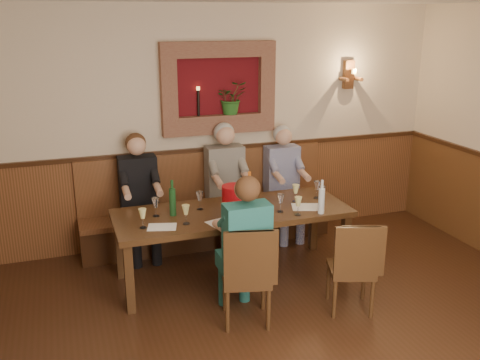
% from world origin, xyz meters
% --- Properties ---
extents(room_shell, '(6.04, 6.04, 2.82)m').
position_xyz_m(room_shell, '(0.00, 0.00, 1.89)').
color(room_shell, beige).
rests_on(room_shell, ground).
extents(wainscoting, '(6.02, 6.02, 1.15)m').
position_xyz_m(wainscoting, '(0.00, -0.00, 0.59)').
color(wainscoting, '#553518').
rests_on(wainscoting, ground).
extents(wall_niche, '(1.36, 0.30, 1.06)m').
position_xyz_m(wall_niche, '(0.24, 2.94, 1.81)').
color(wall_niche, '#590C12').
rests_on(wall_niche, ground).
extents(wall_sconce, '(0.25, 0.20, 0.35)m').
position_xyz_m(wall_sconce, '(1.90, 2.93, 1.94)').
color(wall_sconce, '#553518').
rests_on(wall_sconce, ground).
extents(dining_table, '(2.40, 0.90, 0.75)m').
position_xyz_m(dining_table, '(0.00, 1.85, 0.68)').
color(dining_table, '#392111').
rests_on(dining_table, ground).
extents(bench, '(3.00, 0.45, 1.11)m').
position_xyz_m(bench, '(0.00, 2.79, 0.33)').
color(bench, '#381E0F').
rests_on(bench, ground).
extents(chair_near_left, '(0.51, 0.51, 0.95)m').
position_xyz_m(chair_near_left, '(-0.16, 0.98, 0.28)').
color(chair_near_left, '#392111').
rests_on(chair_near_left, ground).
extents(chair_near_right, '(0.50, 0.50, 0.90)m').
position_xyz_m(chair_near_right, '(0.83, 0.86, 0.26)').
color(chair_near_right, '#392111').
rests_on(chair_near_right, ground).
extents(person_bench_left, '(0.42, 0.51, 1.42)m').
position_xyz_m(person_bench_left, '(-0.81, 2.69, 0.59)').
color(person_bench_left, black).
rests_on(person_bench_left, ground).
extents(person_bench_mid, '(0.44, 0.54, 1.48)m').
position_xyz_m(person_bench_mid, '(0.21, 2.69, 0.61)').
color(person_bench_mid, '#605D58').
rests_on(person_bench_mid, ground).
extents(person_bench_right, '(0.41, 0.50, 1.40)m').
position_xyz_m(person_bench_right, '(0.94, 2.69, 0.58)').
color(person_bench_right, navy).
rests_on(person_bench_right, ground).
extents(person_chair_front, '(0.40, 0.49, 1.38)m').
position_xyz_m(person_chair_front, '(-0.15, 1.07, 0.57)').
color(person_chair_front, navy).
rests_on(person_chair_front, ground).
extents(spittoon_bucket, '(0.27, 0.27, 0.28)m').
position_xyz_m(spittoon_bucket, '(-0.00, 1.78, 0.89)').
color(spittoon_bucket, '#B50B13').
rests_on(spittoon_bucket, dining_table).
extents(wine_bottle_green_a, '(0.09, 0.09, 0.40)m').
position_xyz_m(wine_bottle_green_a, '(0.17, 1.82, 0.92)').
color(wine_bottle_green_a, '#19471E').
rests_on(wine_bottle_green_a, dining_table).
extents(wine_bottle_green_b, '(0.09, 0.09, 0.37)m').
position_xyz_m(wine_bottle_green_b, '(-0.60, 1.91, 0.90)').
color(wine_bottle_green_b, '#19471E').
rests_on(wine_bottle_green_b, dining_table).
extents(water_bottle, '(0.08, 0.08, 0.35)m').
position_xyz_m(water_bottle, '(0.82, 1.48, 0.89)').
color(water_bottle, silver).
rests_on(water_bottle, dining_table).
extents(tasting_sheet_a, '(0.31, 0.26, 0.00)m').
position_xyz_m(tasting_sheet_a, '(-0.77, 1.63, 0.75)').
color(tasting_sheet_a, white).
rests_on(tasting_sheet_a, dining_table).
extents(tasting_sheet_b, '(0.30, 0.26, 0.00)m').
position_xyz_m(tasting_sheet_b, '(0.14, 1.67, 0.75)').
color(tasting_sheet_b, white).
rests_on(tasting_sheet_b, dining_table).
extents(tasting_sheet_c, '(0.38, 0.32, 0.00)m').
position_xyz_m(tasting_sheet_c, '(0.77, 1.69, 0.75)').
color(tasting_sheet_c, white).
rests_on(tasting_sheet_c, dining_table).
extents(tasting_sheet_d, '(0.32, 0.26, 0.00)m').
position_xyz_m(tasting_sheet_d, '(-0.20, 1.57, 0.75)').
color(tasting_sheet_d, white).
rests_on(tasting_sheet_d, dining_table).
extents(wine_glass_0, '(0.08, 0.08, 0.19)m').
position_xyz_m(wine_glass_0, '(-0.94, 1.67, 0.85)').
color(wine_glass_0, '#DCD583').
rests_on(wine_glass_0, dining_table).
extents(wine_glass_1, '(0.08, 0.08, 0.19)m').
position_xyz_m(wine_glass_1, '(-0.77, 1.93, 0.85)').
color(wine_glass_1, white).
rests_on(wine_glass_1, dining_table).
extents(wine_glass_2, '(0.08, 0.08, 0.19)m').
position_xyz_m(wine_glass_2, '(-0.53, 1.64, 0.85)').
color(wine_glass_2, '#DCD583').
rests_on(wine_glass_2, dining_table).
extents(wine_glass_3, '(0.08, 0.08, 0.19)m').
position_xyz_m(wine_glass_3, '(-0.31, 1.98, 0.85)').
color(wine_glass_3, white).
rests_on(wine_glass_3, dining_table).
extents(wine_glass_4, '(0.08, 0.08, 0.19)m').
position_xyz_m(wine_glass_4, '(0.03, 1.70, 0.85)').
color(wine_glass_4, '#DCD583').
rests_on(wine_glass_4, dining_table).
extents(wine_glass_5, '(0.08, 0.08, 0.19)m').
position_xyz_m(wine_glass_5, '(0.23, 2.00, 0.85)').
color(wine_glass_5, '#DCD583').
rests_on(wine_glass_5, dining_table).
extents(wine_glass_6, '(0.08, 0.08, 0.19)m').
position_xyz_m(wine_glass_6, '(0.45, 1.65, 0.85)').
color(wine_glass_6, white).
rests_on(wine_glass_6, dining_table).
extents(wine_glass_7, '(0.08, 0.08, 0.19)m').
position_xyz_m(wine_glass_7, '(0.72, 1.88, 0.85)').
color(wine_glass_7, '#DCD583').
rests_on(wine_glass_7, dining_table).
extents(wine_glass_8, '(0.08, 0.08, 0.19)m').
position_xyz_m(wine_glass_8, '(0.96, 1.74, 0.85)').
color(wine_glass_8, white).
rests_on(wine_glass_8, dining_table).
extents(wine_glass_9, '(0.08, 0.08, 0.19)m').
position_xyz_m(wine_glass_9, '(-0.17, 1.56, 0.85)').
color(wine_glass_9, '#DCD583').
rests_on(wine_glass_9, dining_table).
extents(wine_glass_10, '(0.08, 0.08, 0.19)m').
position_xyz_m(wine_glass_10, '(0.58, 1.51, 0.85)').
color(wine_glass_10, '#DCD583').
rests_on(wine_glass_10, dining_table).
extents(wine_glass_11, '(0.08, 0.08, 0.19)m').
position_xyz_m(wine_glass_11, '(0.99, 1.92, 0.85)').
color(wine_glass_11, white).
rests_on(wine_glass_11, dining_table).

